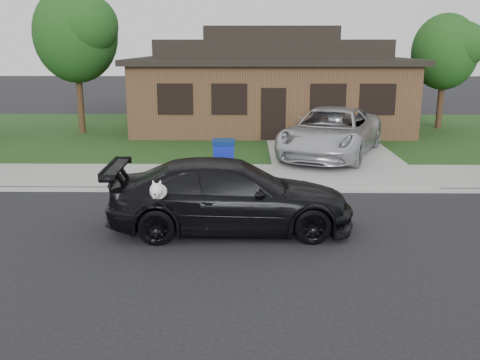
{
  "coord_description": "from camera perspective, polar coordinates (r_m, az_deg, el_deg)",
  "views": [
    {
      "loc": [
        2.92,
        -10.81,
        3.98
      ],
      "look_at": [
        2.77,
        0.52,
        1.1
      ],
      "focal_mm": 40.0,
      "sensor_mm": 36.0,
      "label": 1
    }
  ],
  "objects": [
    {
      "name": "tree_0",
      "position": [
        24.78,
        -16.86,
        14.83
      ],
      "size": [
        3.78,
        3.6,
        6.34
      ],
      "color": "#332114",
      "rests_on": "ground"
    },
    {
      "name": "sedan",
      "position": [
        11.67,
        -1.01,
        -1.68
      ],
      "size": [
        5.38,
        2.59,
        1.54
      ],
      "rotation": [
        0.0,
        0.0,
        1.6
      ],
      "color": "black",
      "rests_on": "ground"
    },
    {
      "name": "lawn",
      "position": [
        24.3,
        -6.19,
        4.9
      ],
      "size": [
        60.0,
        13.0,
        0.13
      ],
      "primitive_type": "cube",
      "color": "#193814",
      "rests_on": "ground"
    },
    {
      "name": "tree_1",
      "position": [
        26.84,
        21.38,
        12.74
      ],
      "size": [
        3.15,
        3.0,
        5.25
      ],
      "color": "#332114",
      "rests_on": "ground"
    },
    {
      "name": "recycling_bin",
      "position": [
        16.01,
        -1.75,
        2.36
      ],
      "size": [
        0.69,
        0.73,
        1.11
      ],
      "rotation": [
        0.0,
        0.0,
        0.04
      ],
      "color": "navy",
      "rests_on": "sidewalk"
    },
    {
      "name": "driveway",
      "position": [
        21.39,
        9.03,
        3.55
      ],
      "size": [
        4.5,
        13.0,
        0.14
      ],
      "primitive_type": "cube",
      "color": "gray",
      "rests_on": "ground"
    },
    {
      "name": "sidewalk",
      "position": [
        16.55,
        -9.44,
        0.36
      ],
      "size": [
        60.0,
        3.0,
        0.12
      ],
      "primitive_type": "cube",
      "color": "gray",
      "rests_on": "ground"
    },
    {
      "name": "ground",
      "position": [
        11.88,
        -13.6,
        -5.72
      ],
      "size": [
        120.0,
        120.0,
        0.0
      ],
      "primitive_type": "plane",
      "color": "black",
      "rests_on": "ground"
    },
    {
      "name": "house",
      "position": [
        25.89,
        3.18,
        10.15
      ],
      "size": [
        12.6,
        8.6,
        4.65
      ],
      "color": "#422B1C",
      "rests_on": "ground"
    },
    {
      "name": "curb",
      "position": [
        15.12,
        -10.42,
        -1.0
      ],
      "size": [
        60.0,
        0.12,
        0.12
      ],
      "primitive_type": "cube",
      "color": "gray",
      "rests_on": "ground"
    },
    {
      "name": "minivan",
      "position": [
        19.26,
        9.71,
        5.07
      ],
      "size": [
        4.79,
        6.58,
        1.66
      ],
      "primitive_type": "imported",
      "rotation": [
        0.0,
        0.0,
        -0.38
      ],
      "color": "silver",
      "rests_on": "driveway"
    }
  ]
}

